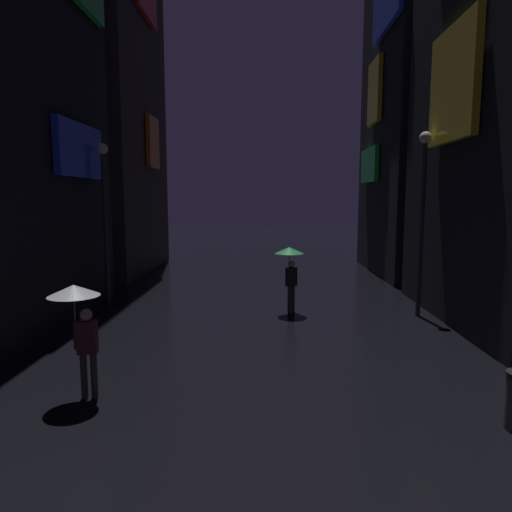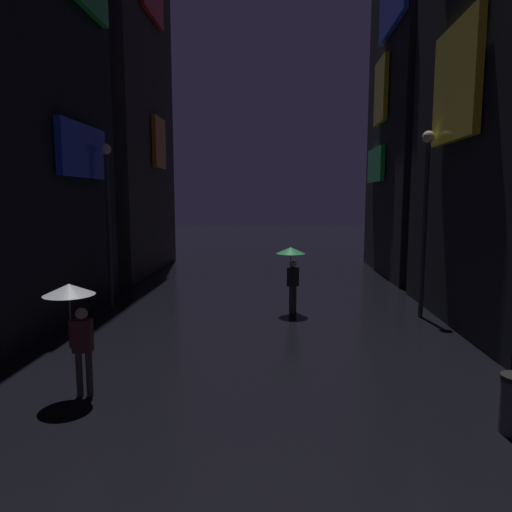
{
  "view_description": "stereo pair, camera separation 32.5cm",
  "coord_description": "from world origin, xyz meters",
  "px_view_note": "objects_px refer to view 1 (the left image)",
  "views": [
    {
      "loc": [
        0.31,
        -0.45,
        3.64
      ],
      "look_at": [
        0.0,
        11.97,
        2.06
      ],
      "focal_mm": 32.0,
      "sensor_mm": 36.0,
      "label": 1
    },
    {
      "loc": [
        0.63,
        -0.44,
        3.64
      ],
      "look_at": [
        0.0,
        11.97,
        2.06
      ],
      "focal_mm": 32.0,
      "sensor_mm": 36.0,
      "label": 2
    }
  ],
  "objects_px": {
    "pedestrian_midstreet_centre_clear": "(78,310)",
    "streetlamp_left_far": "(105,206)",
    "pedestrian_far_right_green": "(290,261)",
    "streetlamp_right_far": "(423,203)"
  },
  "relations": [
    {
      "from": "pedestrian_midstreet_centre_clear",
      "to": "pedestrian_far_right_green",
      "type": "bearing_deg",
      "value": 57.41
    },
    {
      "from": "pedestrian_midstreet_centre_clear",
      "to": "streetlamp_left_far",
      "type": "xyz_separation_m",
      "value": [
        -1.95,
        6.98,
        1.71
      ]
    },
    {
      "from": "pedestrian_far_right_green",
      "to": "streetlamp_right_far",
      "type": "distance_m",
      "value": 4.38
    },
    {
      "from": "streetlamp_right_far",
      "to": "streetlamp_left_far",
      "type": "bearing_deg",
      "value": 175.22
    },
    {
      "from": "pedestrian_midstreet_centre_clear",
      "to": "streetlamp_left_far",
      "type": "relative_size",
      "value": 0.39
    },
    {
      "from": "pedestrian_far_right_green",
      "to": "streetlamp_right_far",
      "type": "bearing_deg",
      "value": -3.32
    },
    {
      "from": "streetlamp_right_far",
      "to": "pedestrian_midstreet_centre_clear",
      "type": "bearing_deg",
      "value": -142.67
    },
    {
      "from": "pedestrian_far_right_green",
      "to": "streetlamp_left_far",
      "type": "xyz_separation_m",
      "value": [
        -6.02,
        0.61,
        1.71
      ]
    },
    {
      "from": "pedestrian_midstreet_centre_clear",
      "to": "pedestrian_far_right_green",
      "type": "height_order",
      "value": "same"
    },
    {
      "from": "streetlamp_left_far",
      "to": "pedestrian_far_right_green",
      "type": "bearing_deg",
      "value": -5.75
    }
  ]
}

